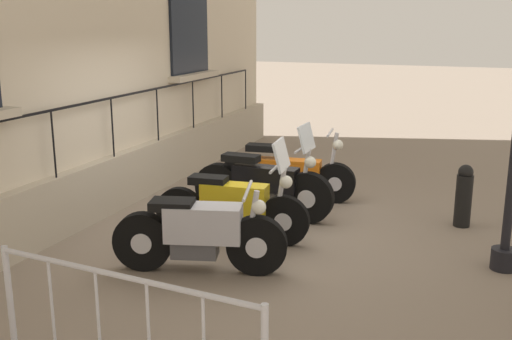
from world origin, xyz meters
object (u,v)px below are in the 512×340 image
motorcycle_silver (200,234)px  motorcycle_black (263,186)px  bollard (464,196)px  motorcycle_yellow (233,206)px  crowd_barrier (124,336)px  motorcycle_orange (286,174)px

motorcycle_silver → motorcycle_black: bearing=90.6°
motorcycle_black → bollard: 2.69m
motorcycle_black → bollard: size_ratio=2.42×
motorcycle_yellow → motorcycle_black: 1.00m
motorcycle_black → crowd_barrier: motorcycle_black is taller
motorcycle_black → bollard: motorcycle_black is taller
motorcycle_yellow → bollard: bearing=31.0°
motorcycle_black → motorcycle_silver: bearing=-89.4°
motorcycle_black → motorcycle_orange: size_ratio=0.96×
motorcycle_yellow → motorcycle_orange: (0.06, 1.95, -0.05)m
motorcycle_black → motorcycle_orange: 0.95m
motorcycle_yellow → motorcycle_black: (0.03, 1.00, -0.00)m
motorcycle_silver → bollard: size_ratio=2.23×
motorcycle_black → bollard: (2.63, 0.59, -0.02)m
motorcycle_yellow → motorcycle_black: size_ratio=0.97×
bollard → motorcycle_black: bearing=-167.3°
motorcycle_black → crowd_barrier: bearing=-82.4°
motorcycle_silver → bollard: bearing=45.2°
motorcycle_yellow → motorcycle_orange: 1.95m
motorcycle_silver → bollard: 3.70m
motorcycle_silver → motorcycle_orange: motorcycle_orange is taller
bollard → crowd_barrier: bearing=-112.3°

